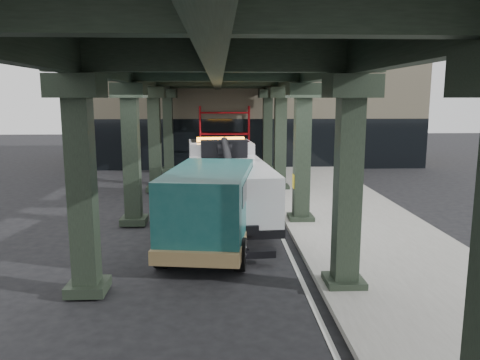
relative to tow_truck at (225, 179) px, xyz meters
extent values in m
plane|color=black|center=(0.12, -3.07, -1.48)|extent=(90.00, 90.00, 0.00)
cube|color=gray|center=(4.62, -1.07, -1.41)|extent=(5.00, 40.00, 0.15)
cube|color=silver|center=(1.82, -1.07, -1.47)|extent=(0.12, 38.00, 0.01)
cube|color=black|center=(2.72, -7.07, 1.02)|extent=(0.55, 0.55, 5.00)
cube|color=black|center=(2.72, -7.07, 3.27)|extent=(1.10, 1.10, 0.50)
cube|color=black|center=(2.72, -7.07, -1.30)|extent=(0.90, 0.90, 0.24)
cube|color=black|center=(2.72, -1.07, 1.02)|extent=(0.55, 0.55, 5.00)
cube|color=black|center=(2.72, -1.07, 3.27)|extent=(1.10, 1.10, 0.50)
cube|color=black|center=(2.72, -1.07, -1.30)|extent=(0.90, 0.90, 0.24)
cube|color=black|center=(2.72, 4.93, 1.02)|extent=(0.55, 0.55, 5.00)
cube|color=black|center=(2.72, 4.93, 3.27)|extent=(1.10, 1.10, 0.50)
cube|color=black|center=(2.72, 4.93, -1.30)|extent=(0.90, 0.90, 0.24)
cube|color=black|center=(2.72, 10.93, 1.02)|extent=(0.55, 0.55, 5.00)
cube|color=black|center=(2.72, 10.93, 3.27)|extent=(1.10, 1.10, 0.50)
cube|color=black|center=(2.72, 10.93, -1.30)|extent=(0.90, 0.90, 0.24)
cube|color=black|center=(-3.28, -7.07, 1.02)|extent=(0.55, 0.55, 5.00)
cube|color=black|center=(-3.28, -7.07, 3.27)|extent=(1.10, 1.10, 0.50)
cube|color=black|center=(-3.28, -7.07, -1.30)|extent=(0.90, 0.90, 0.24)
cube|color=black|center=(-3.28, -1.07, 1.02)|extent=(0.55, 0.55, 5.00)
cube|color=black|center=(-3.28, -1.07, 3.27)|extent=(1.10, 1.10, 0.50)
cube|color=black|center=(-3.28, -1.07, -1.30)|extent=(0.90, 0.90, 0.24)
cube|color=black|center=(-3.28, 4.93, 1.02)|extent=(0.55, 0.55, 5.00)
cube|color=black|center=(-3.28, 4.93, 3.27)|extent=(1.10, 1.10, 0.50)
cube|color=black|center=(-3.28, 4.93, -1.30)|extent=(0.90, 0.90, 0.24)
cube|color=black|center=(-3.28, 10.93, 1.02)|extent=(0.55, 0.55, 5.00)
cube|color=black|center=(-3.28, 10.93, 3.27)|extent=(1.10, 1.10, 0.50)
cube|color=black|center=(-3.28, 10.93, -1.30)|extent=(0.90, 0.90, 0.24)
cube|color=black|center=(2.72, -1.07, 4.07)|extent=(0.35, 32.00, 1.10)
cube|color=black|center=(-3.28, -1.07, 4.07)|extent=(0.35, 32.00, 1.10)
cube|color=black|center=(-0.28, -1.07, 4.07)|extent=(0.35, 32.00, 1.10)
cube|color=black|center=(-0.28, -1.07, 4.77)|extent=(7.40, 32.00, 0.30)
cube|color=#C6B793|center=(2.12, 16.93, 2.52)|extent=(22.00, 10.00, 8.00)
cylinder|color=red|center=(-1.38, 11.83, 0.52)|extent=(0.08, 0.08, 4.00)
cylinder|color=red|center=(-1.38, 11.03, 0.52)|extent=(0.08, 0.08, 4.00)
cylinder|color=red|center=(1.62, 11.83, 0.52)|extent=(0.08, 0.08, 4.00)
cylinder|color=red|center=(1.62, 11.03, 0.52)|extent=(0.08, 0.08, 4.00)
cylinder|color=red|center=(0.12, 11.83, -0.48)|extent=(3.00, 0.08, 0.08)
cylinder|color=red|center=(0.12, 11.83, 0.82)|extent=(3.00, 0.08, 0.08)
cylinder|color=red|center=(0.12, 11.83, 2.12)|extent=(3.00, 0.08, 0.08)
cube|color=black|center=(0.04, -0.57, -0.71)|extent=(1.73, 8.28, 0.27)
cube|color=silver|center=(-0.17, 2.22, 0.22)|extent=(2.77, 2.82, 1.97)
cube|color=silver|center=(-0.26, 3.37, -0.33)|extent=(2.63, 0.96, 0.99)
cube|color=black|center=(-0.19, 2.49, 0.77)|extent=(2.51, 1.61, 0.93)
cube|color=silver|center=(0.14, -1.83, 0.00)|extent=(3.05, 5.67, 1.53)
cube|color=orange|center=(-0.16, 2.00, 1.31)|extent=(1.99, 0.46, 0.18)
cube|color=black|center=(-0.03, 0.36, 1.10)|extent=(1.80, 0.79, 0.66)
cylinder|color=black|center=(0.12, -1.61, 0.82)|extent=(0.56, 3.84, 1.47)
cube|color=black|center=(0.36, -4.61, -1.10)|extent=(0.45, 1.56, 0.20)
cube|color=black|center=(0.42, -5.38, -1.15)|extent=(1.77, 0.41, 0.20)
cylinder|color=black|center=(-1.40, 2.45, -0.88)|extent=(0.48, 1.23, 1.21)
cylinder|color=silver|center=(-1.40, 2.45, -0.88)|extent=(0.48, 0.69, 0.66)
cylinder|color=black|center=(1.00, 2.64, -0.88)|extent=(0.48, 1.23, 1.21)
cylinder|color=silver|center=(1.00, 2.64, -0.88)|extent=(0.48, 0.69, 0.66)
cylinder|color=black|center=(-1.12, -1.15, -0.88)|extent=(0.48, 1.23, 1.21)
cylinder|color=silver|center=(-1.12, -1.15, -0.88)|extent=(0.48, 0.69, 0.66)
cylinder|color=black|center=(1.28, -0.97, -0.88)|extent=(0.48, 1.23, 1.21)
cylinder|color=silver|center=(1.28, -0.97, -0.88)|extent=(0.48, 0.69, 0.66)
cylinder|color=black|center=(-1.01, -2.57, -0.88)|extent=(0.48, 1.23, 1.21)
cylinder|color=silver|center=(-1.01, -2.57, -0.88)|extent=(0.48, 0.69, 0.66)
cylinder|color=black|center=(1.39, -2.39, -0.88)|extent=(0.48, 1.23, 1.21)
cylinder|color=silver|center=(1.39, -2.39, -0.88)|extent=(0.48, 0.69, 0.66)
cube|color=#134544|center=(-0.09, -1.11, -0.48)|extent=(2.31, 1.46, 0.95)
cube|color=#134544|center=(-0.50, -3.99, -0.05)|extent=(2.87, 5.03, 2.06)
cube|color=olive|center=(-0.44, -3.57, -0.90)|extent=(3.08, 6.18, 0.37)
cube|color=black|center=(-0.15, -1.53, 0.37)|extent=(2.11, 0.74, 0.88)
cube|color=black|center=(-0.46, -3.67, 0.48)|extent=(2.77, 4.09, 0.58)
cube|color=silver|center=(-0.01, -0.55, -0.90)|extent=(2.11, 0.42, 0.32)
cylinder|color=black|center=(-1.15, -1.01, -1.04)|extent=(0.42, 0.92, 0.89)
cylinder|color=silver|center=(-1.15, -1.01, -1.04)|extent=(0.40, 0.53, 0.49)
cylinder|color=black|center=(0.95, -1.31, -1.04)|extent=(0.42, 0.92, 0.89)
cylinder|color=silver|center=(0.95, -1.31, -1.04)|extent=(0.40, 0.53, 0.49)
cylinder|color=black|center=(-1.77, -5.41, -1.04)|extent=(0.42, 0.92, 0.89)
cylinder|color=silver|center=(-1.77, -5.41, -1.04)|extent=(0.40, 0.53, 0.49)
cylinder|color=black|center=(0.32, -5.71, -1.04)|extent=(0.42, 0.92, 0.89)
cylinder|color=silver|center=(0.32, -5.71, -1.04)|extent=(0.40, 0.53, 0.49)
camera|label=1|loc=(-0.20, -17.45, 3.02)|focal=35.00mm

